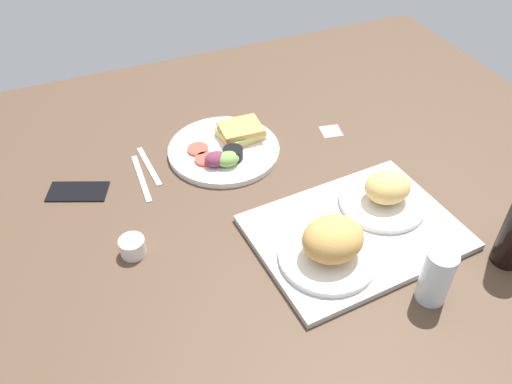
% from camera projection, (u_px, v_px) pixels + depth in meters
% --- Properties ---
extents(ground_plane, '(1.90, 1.50, 0.03)m').
position_uv_depth(ground_plane, '(259.00, 199.00, 1.30)').
color(ground_plane, '#4C3828').
extents(serving_tray, '(0.47, 0.36, 0.02)m').
position_uv_depth(serving_tray, '(355.00, 232.00, 1.19)').
color(serving_tray, '#B2B2AD').
rests_on(serving_tray, ground_plane).
extents(bread_plate_near, '(0.20, 0.20, 0.09)m').
position_uv_depth(bread_plate_near, '(385.00, 193.00, 1.22)').
color(bread_plate_near, white).
rests_on(bread_plate_near, serving_tray).
extents(bread_plate_far, '(0.21, 0.21, 0.10)m').
position_uv_depth(bread_plate_far, '(331.00, 245.00, 1.09)').
color(bread_plate_far, white).
rests_on(bread_plate_far, serving_tray).
extents(plate_with_salad, '(0.30, 0.30, 0.05)m').
position_uv_depth(plate_with_salad, '(227.00, 148.00, 1.41)').
color(plate_with_salad, white).
rests_on(plate_with_salad, ground_plane).
extents(drinking_glass, '(0.06, 0.06, 0.13)m').
position_uv_depth(drinking_glass, '(436.00, 276.00, 1.02)').
color(drinking_glass, silver).
rests_on(drinking_glass, ground_plane).
extents(espresso_cup, '(0.06, 0.06, 0.04)m').
position_uv_depth(espresso_cup, '(133.00, 247.00, 1.14)').
color(espresso_cup, silver).
rests_on(espresso_cup, ground_plane).
extents(fork, '(0.03, 0.17, 0.01)m').
position_uv_depth(fork, '(149.00, 166.00, 1.37)').
color(fork, '#B7B7BC').
rests_on(fork, ground_plane).
extents(knife, '(0.02, 0.19, 0.01)m').
position_uv_depth(knife, '(141.00, 178.00, 1.34)').
color(knife, '#B7B7BC').
rests_on(knife, ground_plane).
extents(cell_phone, '(0.16, 0.12, 0.01)m').
position_uv_depth(cell_phone, '(78.00, 191.00, 1.30)').
color(cell_phone, black).
rests_on(cell_phone, ground_plane).
extents(sticky_note, '(0.07, 0.07, 0.00)m').
position_uv_depth(sticky_note, '(331.00, 131.00, 1.49)').
color(sticky_note, pink).
rests_on(sticky_note, ground_plane).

